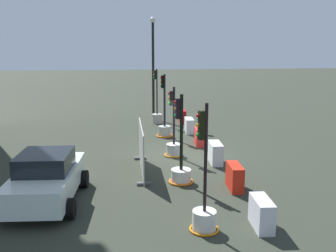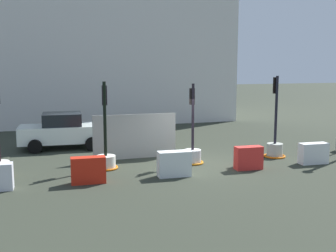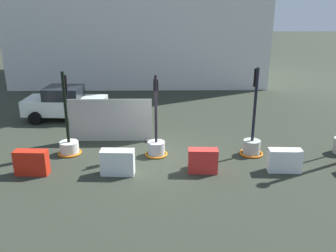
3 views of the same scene
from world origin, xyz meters
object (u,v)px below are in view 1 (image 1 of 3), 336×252
traffic_light_2 (174,145)px  traffic_light_1 (181,169)px  traffic_light_4 (157,114)px  street_lamp_post (153,61)px  construction_barrier_0 (262,213)px  construction_barrier_3 (199,137)px  traffic_light_3 (164,127)px  construction_barrier_5 (183,116)px  construction_barrier_2 (216,153)px  car_white_van (47,178)px  construction_barrier_4 (189,125)px  traffic_light_0 (204,211)px  construction_barrier_1 (235,177)px

traffic_light_2 → traffic_light_1: bearing=176.9°
traffic_light_1 → traffic_light_4: 10.51m
traffic_light_4 → street_lamp_post: size_ratio=0.52×
construction_barrier_0 → construction_barrier_3: construction_barrier_3 is taller
traffic_light_3 → construction_barrier_5: 3.83m
construction_barrier_2 → car_white_van: size_ratio=0.29×
construction_barrier_4 → construction_barrier_5: size_ratio=1.12×
construction_barrier_0 → traffic_light_1: bearing=24.3°
traffic_light_2 → construction_barrier_0: size_ratio=2.84×
construction_barrier_4 → car_white_van: size_ratio=0.28×
construction_barrier_4 → traffic_light_1: bearing=168.0°
traffic_light_0 → construction_barrier_0: bearing=-91.5°
construction_barrier_5 → street_lamp_post: size_ratio=0.15×
traffic_light_1 → car_white_van: size_ratio=0.80×
traffic_light_1 → construction_barrier_5: 10.63m
traffic_light_1 → construction_barrier_2: bearing=-40.7°
traffic_light_2 → construction_barrier_1: (-4.18, -1.55, -0.06)m
construction_barrier_5 → traffic_light_3: bearing=156.4°
traffic_light_1 → traffic_light_3: 6.99m
car_white_van → construction_barrier_2: bearing=-62.0°
traffic_light_0 → construction_barrier_1: bearing=-30.9°
traffic_light_3 → traffic_light_4: bearing=1.5°
construction_barrier_3 → construction_barrier_4: 2.81m
traffic_light_1 → construction_barrier_5: bearing=-9.2°
construction_barrier_5 → street_lamp_post: (1.57, 1.72, 3.43)m
car_white_van → street_lamp_post: street_lamp_post is taller
traffic_light_3 → construction_barrier_0: (-10.63, -1.48, -0.11)m
traffic_light_1 → traffic_light_2: (3.34, -0.18, 0.00)m
traffic_light_2 → traffic_light_4: 7.17m
traffic_light_1 → traffic_light_3: traffic_light_3 is taller
traffic_light_3 → construction_barrier_1: bearing=-168.7°
traffic_light_1 → street_lamp_post: street_lamp_post is taller
construction_barrier_5 → construction_barrier_3: bearing=179.8°
traffic_light_2 → construction_barrier_4: bearing=-18.3°
traffic_light_2 → construction_barrier_0: traffic_light_2 is taller
traffic_light_2 → street_lamp_post: street_lamp_post is taller
traffic_light_2 → construction_barrier_3: 2.20m
traffic_light_2 → traffic_light_4: (7.17, 0.11, 0.07)m
construction_barrier_1 → construction_barrier_3: (5.79, 0.06, -0.01)m
construction_barrier_0 → construction_barrier_2: 5.71m
traffic_light_0 → construction_barrier_0: traffic_light_0 is taller
construction_barrier_3 → construction_barrier_1: bearing=-179.4°
traffic_light_2 → street_lamp_post: 9.34m
construction_barrier_1 → street_lamp_post: street_lamp_post is taller
construction_barrier_0 → construction_barrier_1: bearing=-1.8°
construction_barrier_3 → street_lamp_post: (7.11, 1.70, 3.41)m
street_lamp_post → construction_barrier_3: bearing=-166.5°
construction_barrier_2 → street_lamp_post: 10.71m
construction_barrier_4 → street_lamp_post: bearing=21.3°
traffic_light_3 → construction_barrier_2: (-4.93, -1.61, -0.08)m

